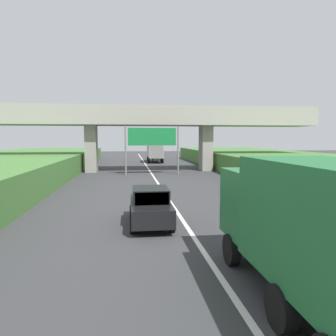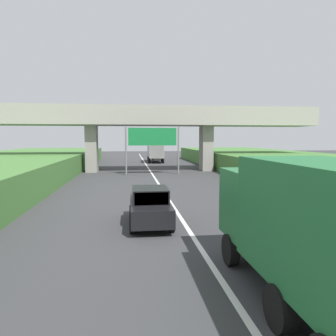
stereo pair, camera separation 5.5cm
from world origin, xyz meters
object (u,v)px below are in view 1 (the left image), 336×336
construction_barrel_4 (230,177)px  construction_barrel_2 (291,199)px  construction_barrel_3 (252,185)px  overhead_highway_sign (152,140)px  truck_green (316,228)px  truck_blue (155,151)px  car_black (150,206)px

construction_barrel_4 → construction_barrel_2: bearing=-89.5°
construction_barrel_2 → construction_barrel_3: size_ratio=1.00×
overhead_highway_sign → truck_green: 27.74m
overhead_highway_sign → truck_blue: bearing=84.4°
overhead_highway_sign → truck_blue: 18.30m
truck_green → construction_barrel_3: (4.96, 15.82, -1.47)m
overhead_highway_sign → construction_barrel_3: bearing=-61.1°
construction_barrel_3 → construction_barrel_4: (0.10, 5.36, 0.00)m
truck_blue → overhead_highway_sign: bearing=-95.6°
overhead_highway_sign → construction_barrel_3: (6.53, -11.81, -3.34)m
construction_barrel_2 → construction_barrel_3: 5.37m
overhead_highway_sign → construction_barrel_3: size_ratio=6.53×
construction_barrel_4 → overhead_highway_sign: bearing=135.8°
truck_green → construction_barrel_2: size_ratio=8.11×
construction_barrel_2 → construction_barrel_3: bearing=92.1°
truck_green → construction_barrel_2: 11.76m
truck_green → construction_barrel_4: truck_green is taller
construction_barrel_4 → truck_green: bearing=-103.5°
overhead_highway_sign → construction_barrel_4: 9.84m
overhead_highway_sign → construction_barrel_4: bearing=-44.2°
car_black → construction_barrel_2: 8.79m
truck_blue → construction_barrel_2: 35.67m
construction_barrel_2 → overhead_highway_sign: bearing=111.4°
car_black → construction_barrel_2: car_black is taller
truck_blue → construction_barrel_4: 25.09m
construction_barrel_2 → construction_barrel_4: size_ratio=1.00×
overhead_highway_sign → construction_barrel_2: overhead_highway_sign is taller
overhead_highway_sign → construction_barrel_2: 18.74m
truck_green → construction_barrel_3: size_ratio=8.11×
truck_blue → construction_barrel_2: bearing=-82.0°
construction_barrel_3 → construction_barrel_4: same height
construction_barrel_3 → construction_barrel_4: bearing=88.9°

